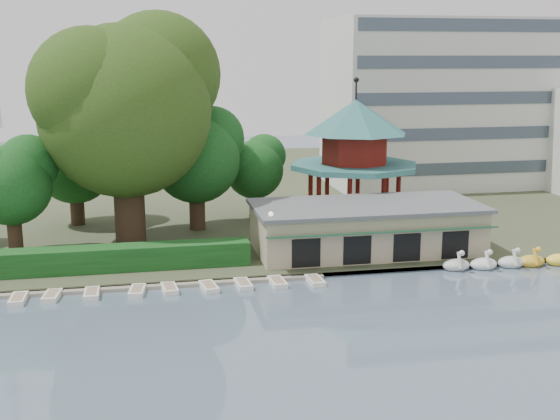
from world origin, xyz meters
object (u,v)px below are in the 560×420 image
object	(u,v)px
dock	(86,289)
pavilion	(355,149)
boathouse	(366,227)
big_tree	(127,99)

from	to	relation	value
dock	pavilion	bearing A→B (deg)	31.66
boathouse	big_tree	size ratio (longest dim) A/B	0.96
big_tree	boathouse	bearing A→B (deg)	-18.40
dock	big_tree	size ratio (longest dim) A/B	1.75
big_tree	dock	bearing A→B (deg)	-106.15
pavilion	big_tree	size ratio (longest dim) A/B	0.69
dock	pavilion	xyz separation A→B (m)	(24.00, 14.80, 7.36)
dock	boathouse	world-z (taller)	boathouse
boathouse	pavilion	distance (m)	11.43
dock	big_tree	world-z (taller)	big_tree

